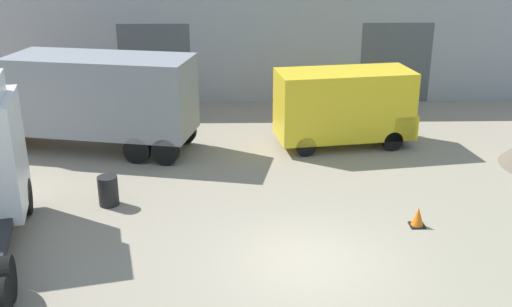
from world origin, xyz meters
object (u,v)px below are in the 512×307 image
Objects in this scene: box_truck_orange at (81,97)px; oil_drum at (108,191)px; delivery_van_yellow at (347,106)px; traffic_cone at (418,218)px.

oil_drum is at bearing 122.23° from box_truck_orange.
delivery_van_yellow is 9.22m from oil_drum.
box_truck_orange is at bearing 110.54° from oil_drum.
traffic_cone is at bearing -10.17° from oil_drum.
traffic_cone is (8.61, -1.55, -0.19)m from oil_drum.
oil_drum is at bearing -156.04° from delivery_van_yellow.
oil_drum is 1.60× the size of traffic_cone.
oil_drum reaches higher than traffic_cone.
box_truck_orange is at bearing 172.10° from delivery_van_yellow.
delivery_van_yellow is 9.53m from box_truck_orange.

